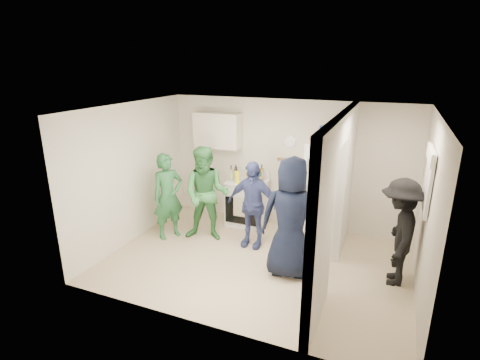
% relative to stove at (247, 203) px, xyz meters
% --- Properties ---
extents(floor, '(4.80, 4.80, 0.00)m').
position_rel_stove_xyz_m(floor, '(0.70, -1.37, -0.45)').
color(floor, '#C8B38D').
rests_on(floor, ground).
extents(wall_back, '(4.80, 0.00, 4.80)m').
position_rel_stove_xyz_m(wall_back, '(0.70, 0.33, 0.80)').
color(wall_back, silver).
rests_on(wall_back, floor).
extents(wall_front, '(4.80, 0.00, 4.80)m').
position_rel_stove_xyz_m(wall_front, '(0.70, -3.07, 0.80)').
color(wall_front, silver).
rests_on(wall_front, floor).
extents(wall_left, '(0.00, 3.40, 3.40)m').
position_rel_stove_xyz_m(wall_left, '(-1.70, -1.37, 0.80)').
color(wall_left, silver).
rests_on(wall_left, floor).
extents(wall_right, '(0.00, 3.40, 3.40)m').
position_rel_stove_xyz_m(wall_right, '(3.10, -1.37, 0.80)').
color(wall_right, silver).
rests_on(wall_right, floor).
extents(ceiling, '(4.80, 4.80, 0.00)m').
position_rel_stove_xyz_m(ceiling, '(0.70, -1.37, 2.05)').
color(ceiling, white).
rests_on(ceiling, wall_back).
extents(partition_pier_back, '(0.12, 1.20, 2.50)m').
position_rel_stove_xyz_m(partition_pier_back, '(1.90, -0.27, 0.80)').
color(partition_pier_back, silver).
rests_on(partition_pier_back, floor).
extents(partition_pier_front, '(0.12, 1.20, 2.50)m').
position_rel_stove_xyz_m(partition_pier_front, '(1.90, -2.47, 0.80)').
color(partition_pier_front, silver).
rests_on(partition_pier_front, floor).
extents(partition_header, '(0.12, 1.00, 0.40)m').
position_rel_stove_xyz_m(partition_header, '(1.90, -1.37, 1.85)').
color(partition_header, silver).
rests_on(partition_header, partition_pier_back).
extents(stove, '(0.76, 0.63, 0.91)m').
position_rel_stove_xyz_m(stove, '(0.00, 0.00, 0.00)').
color(stove, white).
rests_on(stove, floor).
extents(upper_cabinet, '(0.95, 0.34, 0.70)m').
position_rel_stove_xyz_m(upper_cabinet, '(-0.70, 0.15, 1.40)').
color(upper_cabinet, silver).
rests_on(upper_cabinet, wall_back).
extents(fridge, '(0.75, 0.73, 1.83)m').
position_rel_stove_xyz_m(fridge, '(1.57, -0.03, 0.46)').
color(fridge, white).
rests_on(fridge, floor).
extents(wicker_basket, '(0.35, 0.25, 0.15)m').
position_rel_stove_xyz_m(wicker_basket, '(1.47, 0.02, 1.45)').
color(wicker_basket, brown).
rests_on(wicker_basket, fridge).
extents(blue_bowl, '(0.24, 0.24, 0.11)m').
position_rel_stove_xyz_m(blue_bowl, '(1.47, 0.02, 1.58)').
color(blue_bowl, '#162C9B').
rests_on(blue_bowl, wicker_basket).
extents(yellow_cup_stack_top, '(0.09, 0.09, 0.25)m').
position_rel_stove_xyz_m(yellow_cup_stack_top, '(1.79, -0.13, 1.50)').
color(yellow_cup_stack_top, orange).
rests_on(yellow_cup_stack_top, fridge).
extents(wall_clock, '(0.22, 0.02, 0.22)m').
position_rel_stove_xyz_m(wall_clock, '(0.75, 0.31, 1.25)').
color(wall_clock, white).
rests_on(wall_clock, wall_back).
extents(spice_shelf, '(0.35, 0.08, 0.03)m').
position_rel_stove_xyz_m(spice_shelf, '(0.70, 0.28, 0.90)').
color(spice_shelf, olive).
rests_on(spice_shelf, wall_back).
extents(nook_window, '(0.03, 0.70, 0.80)m').
position_rel_stove_xyz_m(nook_window, '(3.08, -1.17, 1.20)').
color(nook_window, black).
rests_on(nook_window, wall_right).
extents(nook_window_frame, '(0.04, 0.76, 0.86)m').
position_rel_stove_xyz_m(nook_window_frame, '(3.07, -1.17, 1.20)').
color(nook_window_frame, white).
rests_on(nook_window_frame, wall_right).
extents(nook_valance, '(0.04, 0.82, 0.18)m').
position_rel_stove_xyz_m(nook_valance, '(3.04, -1.17, 1.55)').
color(nook_valance, white).
rests_on(nook_valance, wall_right).
extents(yellow_cup_stack_stove, '(0.09, 0.09, 0.25)m').
position_rel_stove_xyz_m(yellow_cup_stack_stove, '(-0.12, -0.22, 0.58)').
color(yellow_cup_stack_stove, '#FFFC15').
rests_on(yellow_cup_stack_stove, stove).
extents(red_cup, '(0.09, 0.09, 0.12)m').
position_rel_stove_xyz_m(red_cup, '(0.22, -0.20, 0.51)').
color(red_cup, '#BA0C34').
rests_on(red_cup, stove).
extents(person_green_left, '(0.64, 0.70, 1.60)m').
position_rel_stove_xyz_m(person_green_left, '(-1.13, -1.10, 0.35)').
color(person_green_left, '#2C703D').
rests_on(person_green_left, floor).
extents(person_green_center, '(0.98, 0.84, 1.75)m').
position_rel_stove_xyz_m(person_green_center, '(-0.44, -0.90, 0.42)').
color(person_green_center, '#3B853A').
rests_on(person_green_center, floor).
extents(person_denim, '(0.92, 0.40, 1.56)m').
position_rel_stove_xyz_m(person_denim, '(0.42, -0.83, 0.33)').
color(person_denim, '#3A4780').
rests_on(person_denim, floor).
extents(person_navy, '(1.01, 0.75, 1.88)m').
position_rel_stove_xyz_m(person_navy, '(1.30, -1.50, 0.48)').
color(person_navy, black).
rests_on(person_navy, floor).
extents(person_nook, '(0.61, 1.05, 1.62)m').
position_rel_stove_xyz_m(person_nook, '(2.80, -1.11, 0.35)').
color(person_nook, black).
rests_on(person_nook, floor).
extents(bottle_a, '(0.06, 0.06, 0.28)m').
position_rel_stove_xyz_m(bottle_a, '(-0.29, 0.12, 0.59)').
color(bottle_a, brown).
rests_on(bottle_a, stove).
extents(bottle_b, '(0.07, 0.07, 0.27)m').
position_rel_stove_xyz_m(bottle_b, '(-0.20, -0.07, 0.59)').
color(bottle_b, '#1E5A25').
rests_on(bottle_b, stove).
extents(bottle_c, '(0.07, 0.07, 0.25)m').
position_rel_stove_xyz_m(bottle_c, '(-0.09, 0.16, 0.58)').
color(bottle_c, silver).
rests_on(bottle_c, stove).
extents(bottle_d, '(0.07, 0.07, 0.27)m').
position_rel_stove_xyz_m(bottle_d, '(0.04, -0.04, 0.59)').
color(bottle_d, brown).
rests_on(bottle_d, stove).
extents(bottle_e, '(0.07, 0.07, 0.33)m').
position_rel_stove_xyz_m(bottle_e, '(0.09, 0.19, 0.62)').
color(bottle_e, '#B3BBC6').
rests_on(bottle_e, stove).
extents(bottle_f, '(0.06, 0.06, 0.28)m').
position_rel_stove_xyz_m(bottle_f, '(0.16, 0.03, 0.59)').
color(bottle_f, '#163F17').
rests_on(bottle_f, stove).
extents(bottle_g, '(0.08, 0.08, 0.33)m').
position_rel_stove_xyz_m(bottle_g, '(0.25, 0.16, 0.62)').
color(bottle_g, olive).
rests_on(bottle_g, stove).
extents(bottle_h, '(0.07, 0.07, 0.32)m').
position_rel_stove_xyz_m(bottle_h, '(-0.30, -0.11, 0.61)').
color(bottle_h, '#99A0A4').
rests_on(bottle_h, stove).
extents(bottle_i, '(0.07, 0.07, 0.26)m').
position_rel_stove_xyz_m(bottle_i, '(0.04, 0.10, 0.59)').
color(bottle_i, brown).
rests_on(bottle_i, stove).
extents(bottle_j, '(0.07, 0.07, 0.32)m').
position_rel_stove_xyz_m(bottle_j, '(0.31, -0.12, 0.62)').
color(bottle_j, '#1F5B3A').
rests_on(bottle_j, stove).
extents(bottle_k, '(0.06, 0.06, 0.27)m').
position_rel_stove_xyz_m(bottle_k, '(-0.24, 0.03, 0.59)').
color(bottle_k, brown).
rests_on(bottle_k, stove).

